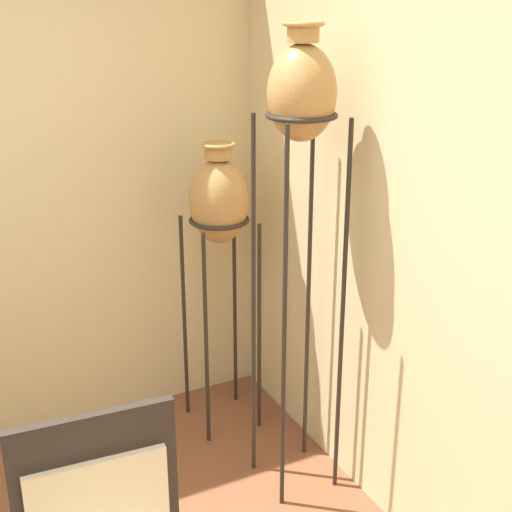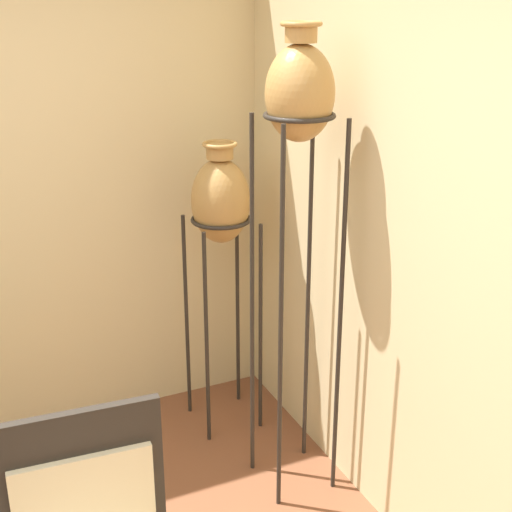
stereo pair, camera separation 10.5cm
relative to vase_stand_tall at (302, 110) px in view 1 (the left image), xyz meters
name	(u,v)px [view 1 (the left image)]	position (x,y,z in m)	size (l,w,h in m)	color
wall_right	(483,256)	(0.27, -0.79, -0.40)	(0.06, 7.47, 2.70)	beige
vase_stand_tall	(302,110)	(0.00, 0.00, 0.00)	(0.31, 0.31, 2.09)	#28231E
vase_stand_medium	(219,206)	(-0.10, 0.60, -0.54)	(0.32, 0.32, 1.53)	#28231E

